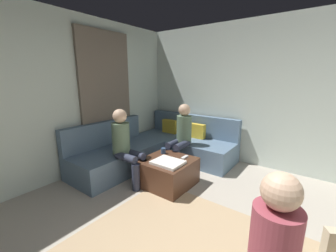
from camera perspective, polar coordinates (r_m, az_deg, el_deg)
name	(u,v)px	position (r m, az deg, el deg)	size (l,w,h in m)	color
wall_back	(289,97)	(4.22, 29.96, 6.88)	(6.00, 0.12, 2.70)	silver
wall_left	(28,101)	(3.67, -33.68, 5.72)	(0.12, 6.00, 2.70)	silver
curtain_panel	(107,100)	(4.21, -16.21, 6.74)	(0.06, 1.10, 2.50)	#726659
sectional_couch	(157,148)	(4.28, -2.88, -5.99)	(2.10, 2.55, 0.87)	slate
ottoman	(167,172)	(3.43, -0.17, -12.31)	(0.76, 0.76, 0.42)	#4C2D1E
folded_blanket	(168,162)	(3.19, -0.02, -9.80)	(0.44, 0.36, 0.04)	white
coffee_mug	(163,151)	(3.59, -1.28, -6.68)	(0.08, 0.08, 0.10)	#334C72
game_remote	(185,157)	(3.42, 4.51, -8.41)	(0.05, 0.15, 0.02)	white
person_on_couch_back	(181,134)	(3.91, 3.58, -2.09)	(0.30, 0.60, 1.20)	#2D3347
person_on_couch_side	(125,144)	(3.40, -11.46, -4.71)	(0.60, 0.30, 1.20)	#2D3347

